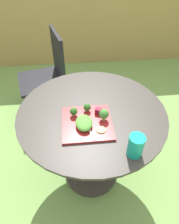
{
  "coord_description": "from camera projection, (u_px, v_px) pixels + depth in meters",
  "views": [
    {
      "loc": [
        -0.1,
        -0.9,
        1.55
      ],
      "look_at": [
        -0.02,
        -0.06,
        0.77
      ],
      "focal_mm": 31.4,
      "sensor_mm": 36.0,
      "label": 1
    }
  ],
  "objects": [
    {
      "name": "beet_chunk_0",
      "position": [
        98.0,
        111.0,
        1.16
      ],
      "size": [
        0.04,
        0.04,
        0.04
      ],
      "primitive_type": "cube",
      "rotation": [
        0.0,
        0.0,
        5.85
      ],
      "color": "maroon",
      "rests_on": "salad_plate"
    },
    {
      "name": "ground_plane",
      "position": [
        91.0,
        173.0,
        1.71
      ],
      "size": [
        12.0,
        12.0,
        0.0
      ],
      "primitive_type": "plane",
      "color": "#70994C"
    },
    {
      "name": "lettuce_mound",
      "position": [
        84.0,
        123.0,
        1.09
      ],
      "size": [
        0.09,
        0.13,
        0.04
      ],
      "primitive_type": "ellipsoid",
      "color": "#519338",
      "rests_on": "salad_plate"
    },
    {
      "name": "cucumber_slice_0",
      "position": [
        101.0,
        130.0,
        1.07
      ],
      "size": [
        0.05,
        0.05,
        0.01
      ],
      "primitive_type": "cylinder",
      "color": "#8EB766",
      "rests_on": "salad_plate"
    },
    {
      "name": "patio_table",
      "position": [
        91.0,
        137.0,
        1.39
      ],
      "size": [
        0.92,
        0.92,
        0.73
      ],
      "color": "#38332D",
      "rests_on": "ground_plane"
    },
    {
      "name": "broccoli_floret_2",
      "position": [
        87.0,
        107.0,
        1.17
      ],
      "size": [
        0.04,
        0.04,
        0.05
      ],
      "color": "#99B770",
      "rests_on": "salad_plate"
    },
    {
      "name": "salad_plate",
      "position": [
        87.0,
        123.0,
        1.12
      ],
      "size": [
        0.28,
        0.28,
        0.01
      ],
      "primitive_type": "cube",
      "color": "maroon",
      "rests_on": "patio_table"
    },
    {
      "name": "broccoli_floret_0",
      "position": [
        74.0,
        111.0,
        1.14
      ],
      "size": [
        0.05,
        0.05,
        0.06
      ],
      "color": "#99B770",
      "rests_on": "salad_plate"
    },
    {
      "name": "bamboo_fence",
      "position": [
        76.0,
        16.0,
        2.72
      ],
      "size": [
        8.0,
        0.08,
        1.38
      ],
      "primitive_type": "cube",
      "color": "#9E7F47",
      "rests_on": "ground_plane"
    },
    {
      "name": "broccoli_floret_1",
      "position": [
        104.0,
        114.0,
        1.11
      ],
      "size": [
        0.06,
        0.06,
        0.07
      ],
      "color": "#99B770",
      "rests_on": "salad_plate"
    },
    {
      "name": "drinking_glass",
      "position": [
        135.0,
        147.0,
        0.94
      ],
      "size": [
        0.08,
        0.08,
        0.12
      ],
      "color": "#149989",
      "rests_on": "patio_table"
    },
    {
      "name": "fork",
      "position": [
        89.0,
        128.0,
        1.08
      ],
      "size": [
        0.05,
        0.15,
        0.0
      ],
      "color": "silver",
      "rests_on": "salad_plate"
    },
    {
      "name": "patio_chair",
      "position": [
        49.0,
        71.0,
        1.96
      ],
      "size": [
        0.53,
        0.53,
        0.9
      ],
      "color": "black",
      "rests_on": "ground_plane"
    }
  ]
}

